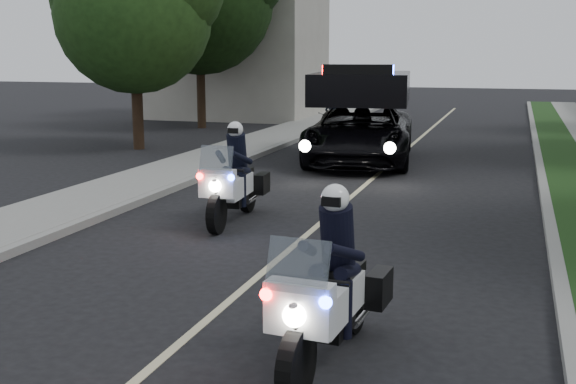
% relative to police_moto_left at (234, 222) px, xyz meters
% --- Properties ---
extents(ground, '(120.00, 120.00, 0.00)m').
position_rel_police_moto_left_xyz_m(ground, '(1.61, -4.90, 0.00)').
color(ground, black).
rests_on(ground, ground).
extents(curb_right, '(0.20, 60.00, 0.15)m').
position_rel_police_moto_left_xyz_m(curb_right, '(5.71, 5.10, 0.07)').
color(curb_right, gray).
rests_on(curb_right, ground).
extents(grass_verge, '(1.20, 60.00, 0.16)m').
position_rel_police_moto_left_xyz_m(grass_verge, '(6.41, 5.10, 0.08)').
color(grass_verge, '#193814').
rests_on(grass_verge, ground).
extents(curb_left, '(0.20, 60.00, 0.15)m').
position_rel_police_moto_left_xyz_m(curb_left, '(-2.49, 5.10, 0.07)').
color(curb_left, gray).
rests_on(curb_left, ground).
extents(sidewalk_left, '(2.00, 60.00, 0.16)m').
position_rel_police_moto_left_xyz_m(sidewalk_left, '(-3.59, 5.10, 0.08)').
color(sidewalk_left, gray).
rests_on(sidewalk_left, ground).
extents(building_far, '(8.00, 6.00, 7.00)m').
position_rel_police_moto_left_xyz_m(building_far, '(-8.39, 21.10, 3.50)').
color(building_far, '#A8A396').
rests_on(building_far, ground).
extents(lane_marking, '(0.12, 50.00, 0.01)m').
position_rel_police_moto_left_xyz_m(lane_marking, '(1.61, 5.10, 0.00)').
color(lane_marking, '#BFB78C').
rests_on(lane_marking, ground).
extents(police_moto_left, '(0.92, 2.28, 1.90)m').
position_rel_police_moto_left_xyz_m(police_moto_left, '(0.00, 0.00, 0.00)').
color(police_moto_left, silver).
rests_on(police_moto_left, ground).
extents(police_moto_right, '(0.92, 2.24, 1.86)m').
position_rel_police_moto_left_xyz_m(police_moto_right, '(3.29, -5.52, 0.00)').
color(police_moto_right, silver).
rests_on(police_moto_right, ground).
extents(police_suv, '(3.68, 6.60, 3.05)m').
position_rel_police_moto_left_xyz_m(police_suv, '(0.69, 8.17, 0.00)').
color(police_suv, black).
rests_on(police_suv, ground).
extents(bicycle, '(0.77, 1.71, 0.87)m').
position_rel_police_moto_left_xyz_m(bicycle, '(-1.01, 11.63, 0.00)').
color(bicycle, black).
rests_on(bicycle, ground).
extents(cyclist, '(0.57, 0.39, 1.55)m').
position_rel_police_moto_left_xyz_m(cyclist, '(-1.01, 11.63, 0.00)').
color(cyclist, black).
rests_on(cyclist, ground).
extents(tree_left_near, '(5.87, 5.87, 8.46)m').
position_rel_police_moto_left_xyz_m(tree_left_near, '(-6.93, 8.74, 0.00)').
color(tree_left_near, '#1F4316').
rests_on(tree_left_near, ground).
extents(tree_left_far, '(7.21, 7.21, 10.33)m').
position_rel_police_moto_left_xyz_m(tree_left_far, '(-7.76, 15.58, 0.00)').
color(tree_left_far, black).
rests_on(tree_left_far, ground).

